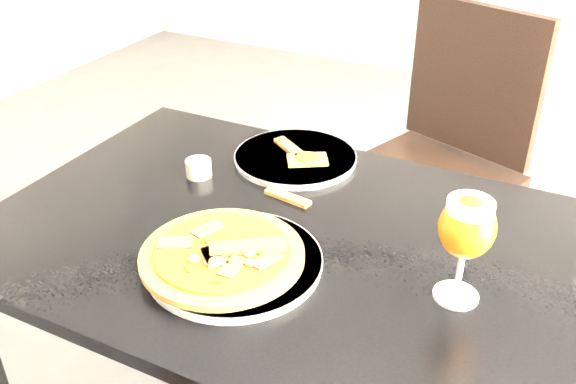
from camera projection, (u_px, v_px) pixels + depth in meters
The scene contains 9 objects.
dining_table at pixel (289, 270), 1.30m from camera, with size 1.20×0.81×0.75m.
chair_far at pixel (440, 158), 1.97m from camera, with size 0.58×0.58×0.99m.
plate_main at pixel (234, 262), 1.16m from camera, with size 0.32×0.32×0.02m, color white.
pizza at pixel (223, 253), 1.15m from camera, with size 0.30×0.30×0.03m.
plate_second at pixel (295, 158), 1.52m from camera, with size 0.29×0.29×0.02m, color white.
crust_scraps at pixel (301, 155), 1.50m from camera, with size 0.17×0.13×0.01m.
loose_crust at pixel (288, 197), 1.37m from camera, with size 0.11×0.02×0.01m, color brown.
sauce_cup at pixel (198, 167), 1.45m from camera, with size 0.06×0.06×0.04m.
beer_glass at pixel (467, 228), 1.02m from camera, with size 0.09×0.09×0.19m.
Camera 1 is at (0.62, -0.94, 1.46)m, focal length 40.00 mm.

